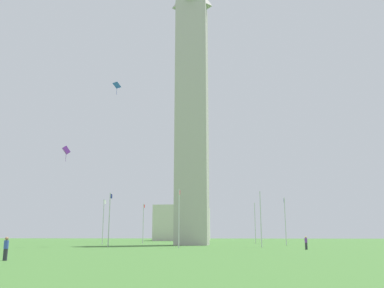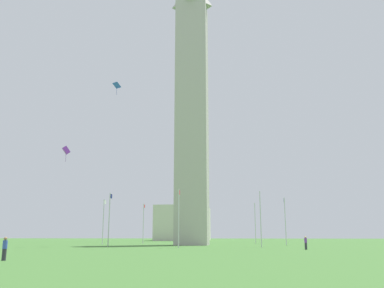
% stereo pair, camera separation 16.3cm
% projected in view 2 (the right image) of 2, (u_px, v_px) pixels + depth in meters
% --- Properties ---
extents(ground_plane, '(260.00, 260.00, 0.00)m').
position_uv_depth(ground_plane, '(192.00, 245.00, 71.38)').
color(ground_plane, '#3D6B2D').
extents(obelisk_monument, '(5.70, 5.70, 51.79)m').
position_uv_depth(obelisk_monument, '(192.00, 102.00, 76.95)').
color(obelisk_monument, '#B7B2A8').
rests_on(obelisk_monument, ground).
extents(flagpole_n, '(1.12, 0.14, 8.04)m').
position_uv_depth(flagpole_n, '(201.00, 222.00, 87.99)').
color(flagpole_n, silver).
rests_on(flagpole_n, ground).
extents(flagpole_ne, '(1.12, 0.14, 8.04)m').
position_uv_depth(flagpole_ne, '(143.00, 222.00, 84.69)').
color(flagpole_ne, silver).
rests_on(flagpole_ne, ground).
extents(flagpole_e, '(1.12, 0.14, 8.04)m').
position_uv_depth(flagpole_e, '(103.00, 220.00, 74.19)').
color(flagpole_e, silver).
rests_on(flagpole_e, ground).
extents(flagpole_se, '(1.12, 0.14, 8.04)m').
position_uv_depth(flagpole_se, '(109.00, 217.00, 62.63)').
color(flagpole_se, silver).
rests_on(flagpole_se, ground).
extents(flagpole_s, '(1.12, 0.14, 8.04)m').
position_uv_depth(flagpole_s, '(179.00, 215.00, 56.79)').
color(flagpole_s, silver).
rests_on(flagpole_s, ground).
extents(flagpole_sw, '(1.12, 0.14, 8.04)m').
position_uv_depth(flagpole_sw, '(261.00, 216.00, 60.09)').
color(flagpole_sw, silver).
rests_on(flagpole_sw, ground).
extents(flagpole_w, '(1.12, 0.14, 8.04)m').
position_uv_depth(flagpole_w, '(285.00, 219.00, 70.59)').
color(flagpole_w, silver).
rests_on(flagpole_w, ground).
extents(flagpole_nw, '(1.12, 0.14, 8.04)m').
position_uv_depth(flagpole_nw, '(255.00, 221.00, 82.15)').
color(flagpole_nw, silver).
rests_on(flagpole_nw, ground).
extents(person_blue_shirt, '(0.32, 0.32, 1.62)m').
position_uv_depth(person_blue_shirt, '(5.00, 249.00, 28.91)').
color(person_blue_shirt, '#2D2D38').
rests_on(person_blue_shirt, ground).
extents(person_purple_shirt, '(0.32, 0.32, 1.60)m').
position_uv_depth(person_purple_shirt, '(306.00, 243.00, 50.11)').
color(person_purple_shirt, '#2D2D38').
rests_on(person_purple_shirt, ground).
extents(kite_purple_box, '(1.19, 1.37, 2.47)m').
position_uv_depth(kite_purple_box, '(66.00, 150.00, 63.53)').
color(kite_purple_box, purple).
extents(kite_blue_diamond, '(1.49, 1.57, 2.08)m').
position_uv_depth(kite_blue_diamond, '(117.00, 86.00, 71.31)').
color(kite_blue_diamond, blue).
extents(distant_building, '(21.75, 15.34, 10.41)m').
position_uv_depth(distant_building, '(184.00, 224.00, 129.70)').
color(distant_building, beige).
rests_on(distant_building, ground).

